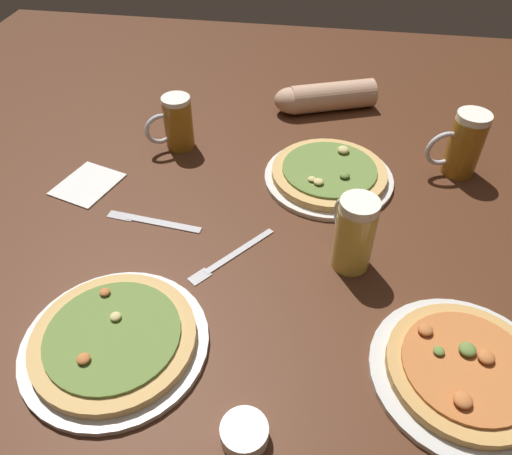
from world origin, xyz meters
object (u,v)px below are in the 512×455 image
(beer_mug_amber, at_px, (463,144))
(diner_arm, at_px, (322,97))
(beer_mug_pale, at_px, (354,233))
(beer_mug_dark, at_px, (177,123))
(napkin_folded, at_px, (87,184))
(ramekin_sauce, at_px, (244,433))
(pizza_plate_near, at_px, (465,371))
(fork_left, at_px, (231,256))
(pizza_plate_side, at_px, (114,340))
(knife_right, at_px, (153,222))
(pizza_plate_far, at_px, (329,174))

(beer_mug_amber, xyz_separation_m, diner_arm, (-0.35, 0.25, -0.04))
(beer_mug_pale, bearing_deg, beer_mug_dark, 142.05)
(beer_mug_dark, xyz_separation_m, napkin_folded, (-0.17, -0.20, -0.07))
(ramekin_sauce, bearing_deg, beer_mug_dark, 112.47)
(beer_mug_amber, xyz_separation_m, napkin_folded, (-0.89, -0.20, -0.08))
(pizza_plate_near, xyz_separation_m, napkin_folded, (-0.82, 0.39, -0.01))
(ramekin_sauce, height_order, fork_left, ramekin_sauce)
(pizza_plate_side, bearing_deg, knife_right, 96.30)
(napkin_folded, bearing_deg, diner_arm, 40.19)
(beer_mug_amber, height_order, fork_left, beer_mug_amber)
(beer_mug_dark, bearing_deg, ramekin_sauce, -67.53)
(ramekin_sauce, bearing_deg, fork_left, 104.30)
(pizza_plate_side, height_order, beer_mug_amber, beer_mug_amber)
(diner_arm, bearing_deg, napkin_folded, -139.81)
(fork_left, bearing_deg, beer_mug_dark, 119.54)
(knife_right, bearing_deg, fork_left, -21.82)
(beer_mug_pale, bearing_deg, napkin_folded, 166.03)
(napkin_folded, relative_size, fork_left, 0.79)
(pizza_plate_near, distance_m, napkin_folded, 0.91)
(beer_mug_pale, height_order, ramekin_sauce, beer_mug_pale)
(pizza_plate_side, bearing_deg, ramekin_sauce, -26.59)
(knife_right, bearing_deg, diner_arm, 58.92)
(pizza_plate_side, bearing_deg, diner_arm, 71.07)
(beer_mug_amber, bearing_deg, ramekin_sauce, -118.21)
(ramekin_sauce, relative_size, diner_arm, 0.25)
(beer_mug_amber, bearing_deg, diner_arm, 144.15)
(pizza_plate_side, xyz_separation_m, diner_arm, (0.30, 0.88, 0.02))
(pizza_plate_far, distance_m, pizza_plate_side, 0.64)
(ramekin_sauce, distance_m, fork_left, 0.38)
(beer_mug_dark, distance_m, fork_left, 0.44)
(napkin_folded, height_order, fork_left, napkin_folded)
(pizza_plate_near, bearing_deg, knife_right, 155.46)
(napkin_folded, bearing_deg, fork_left, -25.10)
(pizza_plate_near, distance_m, ramekin_sauce, 0.37)
(ramekin_sauce, distance_m, diner_arm, 1.00)
(beer_mug_dark, relative_size, diner_arm, 0.48)
(pizza_plate_side, bearing_deg, pizza_plate_near, 3.34)
(pizza_plate_near, height_order, beer_mug_pale, beer_mug_pale)
(pizza_plate_side, xyz_separation_m, beer_mug_dark, (-0.06, 0.62, 0.05))
(pizza_plate_far, xyz_separation_m, diner_arm, (-0.04, 0.34, 0.02))
(beer_mug_dark, distance_m, beer_mug_pale, 0.58)
(beer_mug_dark, xyz_separation_m, fork_left, (0.22, -0.38, -0.07))
(beer_mug_dark, relative_size, napkin_folded, 0.97)
(pizza_plate_side, height_order, ramekin_sauce, pizza_plate_side)
(pizza_plate_near, bearing_deg, beer_mug_dark, 137.73)
(beer_mug_pale, height_order, fork_left, beer_mug_pale)
(pizza_plate_side, relative_size, knife_right, 1.47)
(beer_mug_amber, relative_size, knife_right, 0.73)
(pizza_plate_near, height_order, diner_arm, diner_arm)
(pizza_plate_side, distance_m, beer_mug_pale, 0.48)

